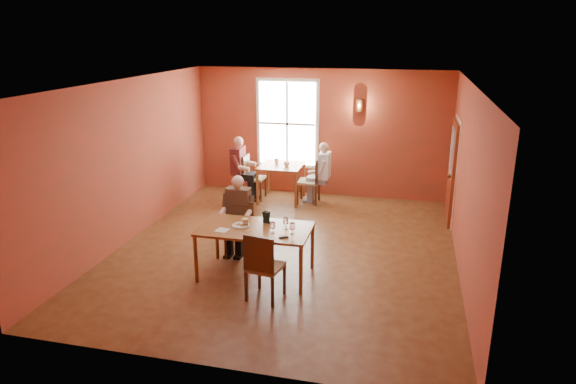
% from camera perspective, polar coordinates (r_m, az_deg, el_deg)
% --- Properties ---
extents(ground, '(6.00, 7.00, 0.01)m').
position_cam_1_polar(ground, '(9.41, -0.29, -6.47)').
color(ground, brown).
rests_on(ground, ground).
extents(wall_back, '(6.00, 0.04, 3.00)m').
position_cam_1_polar(wall_back, '(12.24, 3.64, 6.55)').
color(wall_back, brown).
rests_on(wall_back, ground).
extents(wall_front, '(6.00, 0.04, 3.00)m').
position_cam_1_polar(wall_front, '(5.75, -8.71, -6.54)').
color(wall_front, brown).
rests_on(wall_front, ground).
extents(wall_left, '(0.04, 7.00, 3.00)m').
position_cam_1_polar(wall_left, '(10.03, -17.22, 3.33)').
color(wall_left, brown).
rests_on(wall_left, ground).
extents(wall_right, '(0.04, 7.00, 3.00)m').
position_cam_1_polar(wall_right, '(8.71, 19.24, 1.05)').
color(wall_right, brown).
rests_on(wall_right, ground).
extents(ceiling, '(6.00, 7.00, 0.04)m').
position_cam_1_polar(ceiling, '(8.63, -0.32, 12.04)').
color(ceiling, white).
rests_on(ceiling, wall_back).
extents(window, '(1.36, 0.10, 1.96)m').
position_cam_1_polar(window, '(12.32, -0.08, 7.59)').
color(window, white).
rests_on(window, wall_back).
extents(door, '(0.12, 1.04, 2.10)m').
position_cam_1_polar(door, '(11.03, 17.68, 2.12)').
color(door, maroon).
rests_on(door, ground).
extents(wall_sconce, '(0.16, 0.16, 0.28)m').
position_cam_1_polar(wall_sconce, '(11.91, 7.94, 9.52)').
color(wall_sconce, brown).
rests_on(wall_sconce, wall_back).
extents(main_table, '(1.76, 0.99, 0.83)m').
position_cam_1_polar(main_table, '(8.34, -3.60, -6.65)').
color(main_table, brown).
rests_on(main_table, ground).
extents(chair_diner_main, '(0.42, 0.42, 0.96)m').
position_cam_1_polar(chair_diner_main, '(9.03, -5.45, -4.30)').
color(chair_diner_main, '#4B2C12').
rests_on(chair_diner_main, ground).
extents(diner_main, '(0.54, 0.54, 1.36)m').
position_cam_1_polar(diner_main, '(8.93, -5.55, -3.19)').
color(diner_main, black).
rests_on(diner_main, ground).
extents(chair_empty, '(0.54, 0.54, 1.06)m').
position_cam_1_polar(chair_empty, '(7.61, -2.53, -8.13)').
color(chair_empty, brown).
rests_on(chair_empty, ground).
extents(plate_food, '(0.34, 0.34, 0.04)m').
position_cam_1_polar(plate_food, '(8.27, -5.25, -3.66)').
color(plate_food, white).
rests_on(plate_food, main_table).
extents(sandwich, '(0.11, 0.11, 0.11)m').
position_cam_1_polar(sandwich, '(8.25, -4.75, -3.45)').
color(sandwich, tan).
rests_on(sandwich, main_table).
extents(goblet_a, '(0.09, 0.09, 0.21)m').
position_cam_1_polar(goblet_a, '(8.08, -0.25, -3.46)').
color(goblet_a, white).
rests_on(goblet_a, main_table).
extents(goblet_b, '(0.11, 0.11, 0.20)m').
position_cam_1_polar(goblet_b, '(7.87, 0.49, -4.06)').
color(goblet_b, white).
rests_on(goblet_b, main_table).
extents(goblet_c, '(0.08, 0.08, 0.20)m').
position_cam_1_polar(goblet_c, '(7.91, -1.71, -3.95)').
color(goblet_c, white).
rests_on(goblet_c, main_table).
extents(menu_stand, '(0.13, 0.09, 0.20)m').
position_cam_1_polar(menu_stand, '(8.34, -2.42, -2.82)').
color(menu_stand, black).
rests_on(menu_stand, main_table).
extents(knife, '(0.18, 0.10, 0.00)m').
position_cam_1_polar(knife, '(8.01, -4.57, -4.48)').
color(knife, silver).
rests_on(knife, main_table).
extents(napkin, '(0.22, 0.22, 0.01)m').
position_cam_1_polar(napkin, '(8.13, -7.32, -4.23)').
color(napkin, silver).
rests_on(napkin, main_table).
extents(sunglasses, '(0.15, 0.11, 0.02)m').
position_cam_1_polar(sunglasses, '(7.78, -0.48, -5.05)').
color(sunglasses, black).
rests_on(sunglasses, main_table).
extents(second_table, '(0.97, 0.97, 0.86)m').
position_cam_1_polar(second_table, '(11.96, -0.75, 1.03)').
color(second_table, brown).
rests_on(second_table, ground).
extents(chair_diner_white, '(0.47, 0.47, 1.06)m').
position_cam_1_polar(chair_diner_white, '(11.79, 2.31, 1.29)').
color(chair_diner_white, maroon).
rests_on(chair_diner_white, ground).
extents(diner_white, '(0.55, 0.55, 1.37)m').
position_cam_1_polar(diner_white, '(11.74, 2.46, 2.00)').
color(diner_white, silver).
rests_on(diner_white, ground).
extents(chair_diner_maroon, '(0.46, 0.46, 1.04)m').
position_cam_1_polar(chair_diner_maroon, '(12.10, -3.74, 1.64)').
color(chair_diner_maroon, brown).
rests_on(chair_diner_maroon, ground).
extents(diner_maroon, '(0.58, 0.58, 1.44)m').
position_cam_1_polar(diner_maroon, '(12.06, -3.89, 2.57)').
color(diner_maroon, maroon).
rests_on(diner_maroon, ground).
extents(cup_a, '(0.15, 0.15, 0.10)m').
position_cam_1_polar(cup_a, '(11.71, -0.16, 3.11)').
color(cup_a, silver).
rests_on(cup_a, second_table).
extents(cup_b, '(0.14, 0.14, 0.10)m').
position_cam_1_polar(cup_b, '(11.99, -1.28, 3.45)').
color(cup_b, white).
rests_on(cup_b, second_table).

